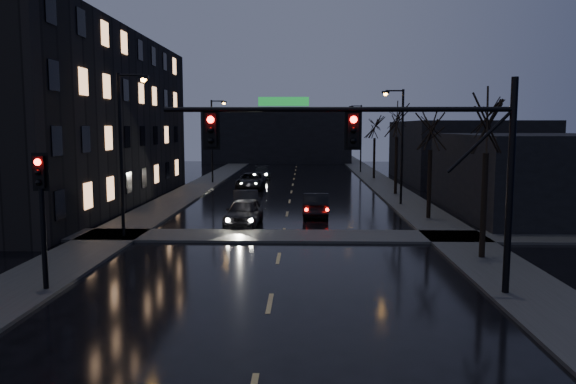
# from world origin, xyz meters

# --- Properties ---
(sidewalk_left) EXTENTS (3.00, 140.00, 0.12)m
(sidewalk_left) POSITION_xyz_m (-8.50, 35.00, 0.06)
(sidewalk_left) COLOR #2D2D2B
(sidewalk_left) RESTS_ON ground
(sidewalk_right) EXTENTS (3.00, 140.00, 0.12)m
(sidewalk_right) POSITION_xyz_m (8.50, 35.00, 0.06)
(sidewalk_right) COLOR #2D2D2B
(sidewalk_right) RESTS_ON ground
(sidewalk_cross) EXTENTS (40.00, 3.00, 0.12)m
(sidewalk_cross) POSITION_xyz_m (0.00, 18.50, 0.06)
(sidewalk_cross) COLOR #2D2D2B
(sidewalk_cross) RESTS_ON ground
(apartment_block) EXTENTS (12.00, 30.00, 12.00)m
(apartment_block) POSITION_xyz_m (-16.50, 30.00, 6.00)
(apartment_block) COLOR black
(apartment_block) RESTS_ON ground
(commercial_right_near) EXTENTS (10.00, 14.00, 5.00)m
(commercial_right_near) POSITION_xyz_m (15.50, 26.00, 2.50)
(commercial_right_near) COLOR black
(commercial_right_near) RESTS_ON ground
(commercial_right_far) EXTENTS (12.00, 18.00, 6.00)m
(commercial_right_far) POSITION_xyz_m (17.00, 48.00, 3.00)
(commercial_right_far) COLOR black
(commercial_right_far) RESTS_ON ground
(far_block) EXTENTS (22.00, 10.00, 8.00)m
(far_block) POSITION_xyz_m (-3.00, 78.00, 4.00)
(far_block) COLOR black
(far_block) RESTS_ON ground
(signal_mast) EXTENTS (11.11, 0.41, 7.00)m
(signal_mast) POSITION_xyz_m (3.85, 9.00, 4.87)
(signal_mast) COLOR black
(signal_mast) RESTS_ON ground
(signal_pole_left) EXTENTS (0.35, 0.41, 4.53)m
(signal_pole_left) POSITION_xyz_m (-7.50, 8.99, 3.01)
(signal_pole_left) COLOR black
(signal_pole_left) RESTS_ON ground
(tree_near) EXTENTS (3.52, 3.52, 8.08)m
(tree_near) POSITION_xyz_m (8.40, 14.00, 6.22)
(tree_near) COLOR black
(tree_near) RESTS_ON ground
(tree_mid_a) EXTENTS (3.30, 3.30, 7.58)m
(tree_mid_a) POSITION_xyz_m (8.40, 24.00, 5.83)
(tree_mid_a) COLOR black
(tree_mid_a) RESTS_ON ground
(tree_mid_b) EXTENTS (3.74, 3.74, 8.59)m
(tree_mid_b) POSITION_xyz_m (8.40, 36.00, 6.61)
(tree_mid_b) COLOR black
(tree_mid_b) RESTS_ON ground
(tree_far) EXTENTS (3.43, 3.43, 7.88)m
(tree_far) POSITION_xyz_m (8.40, 50.00, 6.06)
(tree_far) COLOR black
(tree_far) RESTS_ON ground
(streetlight_l_near) EXTENTS (1.53, 0.28, 8.00)m
(streetlight_l_near) POSITION_xyz_m (-7.58, 18.00, 4.77)
(streetlight_l_near) COLOR black
(streetlight_l_near) RESTS_ON ground
(streetlight_l_far) EXTENTS (1.53, 0.28, 8.00)m
(streetlight_l_far) POSITION_xyz_m (-7.58, 45.00, 4.77)
(streetlight_l_far) COLOR black
(streetlight_l_far) RESTS_ON ground
(streetlight_r_mid) EXTENTS (1.53, 0.28, 8.00)m
(streetlight_r_mid) POSITION_xyz_m (7.58, 30.00, 4.77)
(streetlight_r_mid) COLOR black
(streetlight_r_mid) RESTS_ON ground
(streetlight_r_far) EXTENTS (1.53, 0.28, 8.00)m
(streetlight_r_far) POSITION_xyz_m (7.58, 58.00, 4.77)
(streetlight_r_far) COLOR black
(streetlight_r_far) RESTS_ON ground
(oncoming_car_a) EXTENTS (2.09, 4.52, 1.50)m
(oncoming_car_a) POSITION_xyz_m (-2.28, 21.85, 0.75)
(oncoming_car_a) COLOR black
(oncoming_car_a) RESTS_ON ground
(oncoming_car_b) EXTENTS (2.10, 4.62, 1.47)m
(oncoming_car_b) POSITION_xyz_m (-2.59, 25.87, 0.73)
(oncoming_car_b) COLOR black
(oncoming_car_b) RESTS_ON ground
(oncoming_car_c) EXTENTS (2.39, 5.16, 1.43)m
(oncoming_car_c) POSITION_xyz_m (-3.61, 40.15, 0.72)
(oncoming_car_c) COLOR black
(oncoming_car_c) RESTS_ON ground
(oncoming_car_d) EXTENTS (2.13, 4.57, 1.29)m
(oncoming_car_d) POSITION_xyz_m (-3.38, 50.01, 0.65)
(oncoming_car_d) COLOR black
(oncoming_car_d) RESTS_ON ground
(lead_car) EXTENTS (1.63, 4.37, 1.43)m
(lead_car) POSITION_xyz_m (1.80, 25.35, 0.71)
(lead_car) COLOR black
(lead_car) RESTS_ON ground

